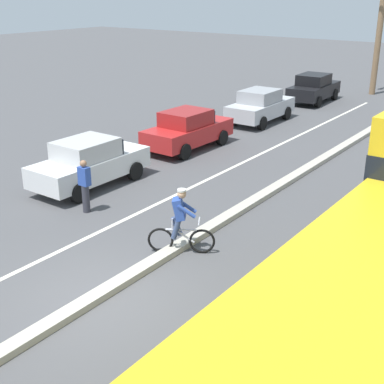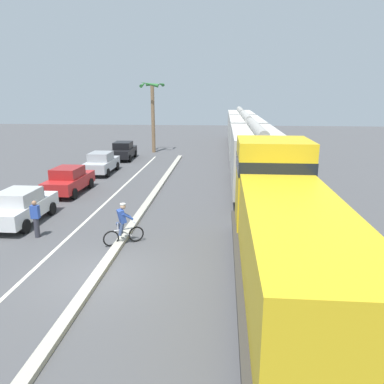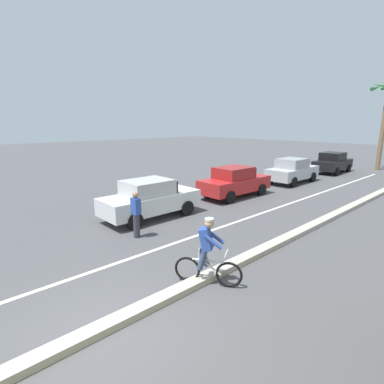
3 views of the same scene
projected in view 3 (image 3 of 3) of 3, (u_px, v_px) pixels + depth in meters
The scene contains 9 objects.
ground_plane at pixel (102, 332), 5.74m from camera, with size 120.00×120.00×0.00m, color #4C4C4F.
median_curb at pixel (275, 244), 9.68m from camera, with size 0.36×36.00×0.16m, color #B2AD9E.
lane_stripe at pixel (219, 228), 11.42m from camera, with size 0.14×36.00×0.01m, color silver.
parked_car_white at pixel (150, 199), 12.51m from camera, with size 1.84×4.20×1.62m.
parked_car_red at pixel (235, 182), 16.10m from camera, with size 1.90×4.23×1.62m.
parked_car_silver at pixel (292, 171), 19.87m from camera, with size 1.87×4.22×1.62m.
parked_car_black at pixel (333, 162), 23.91m from camera, with size 1.97×4.27×1.62m.
cyclist at pixel (207, 254), 7.26m from camera, with size 1.48×0.96×1.71m.
pedestrian_by_cars at pixel (136, 214), 10.29m from camera, with size 0.34×0.22×1.62m.
Camera 3 is at (4.83, -2.11, 3.91)m, focal length 28.00 mm.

